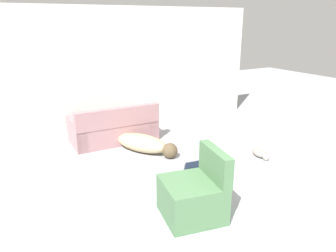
% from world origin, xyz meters
% --- Properties ---
extents(wall_back, '(6.50, 0.06, 2.53)m').
position_xyz_m(wall_back, '(0.00, 4.73, 1.27)').
color(wall_back, silver).
rests_on(wall_back, ground_plane).
extents(couch, '(1.63, 0.85, 0.74)m').
position_xyz_m(couch, '(-0.39, 4.11, 0.25)').
color(couch, '#A3757A').
rests_on(couch, ground_plane).
extents(dog, '(0.90, 1.44, 0.30)m').
position_xyz_m(dog, '(-0.11, 3.34, 0.15)').
color(dog, tan).
rests_on(dog, ground_plane).
extents(cat, '(0.26, 0.49, 0.13)m').
position_xyz_m(cat, '(1.52, 2.12, 0.06)').
color(cat, gray).
rests_on(cat, ground_plane).
extents(laptop_open, '(0.34, 0.38, 0.24)m').
position_xyz_m(laptop_open, '(0.12, 2.08, 0.08)').
color(laptop_open, gray).
rests_on(laptop_open, ground_plane).
extents(side_chair, '(0.80, 0.79, 0.83)m').
position_xyz_m(side_chair, '(-0.48, 1.21, 0.28)').
color(side_chair, '#4C754C').
rests_on(side_chair, ground_plane).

